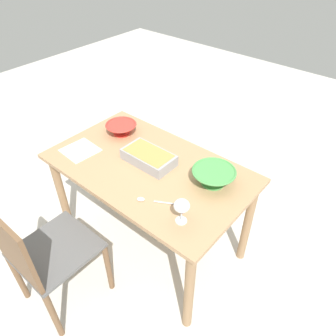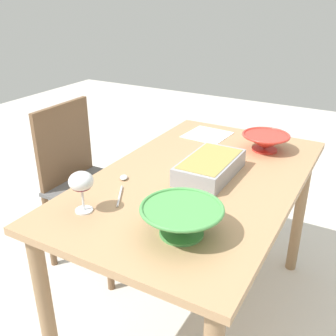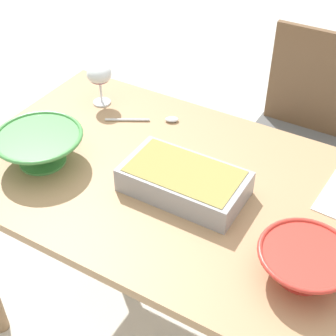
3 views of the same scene
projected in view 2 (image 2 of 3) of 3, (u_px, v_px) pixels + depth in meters
ground_plane at (194, 314)px, 1.88m from camera, size 8.00×8.00×0.00m
dining_table at (198, 199)px, 1.61m from camera, size 1.29×0.76×0.75m
chair at (85, 179)px, 2.12m from camera, size 0.41×0.44×0.89m
wine_glass at (81, 183)px, 1.27m from camera, size 0.08×0.08×0.15m
casserole_dish at (210, 166)px, 1.56m from camera, size 0.33×0.18×0.07m
mixing_bowl at (182, 219)px, 1.17m from camera, size 0.26×0.26×0.10m
small_bowl at (265, 141)px, 1.80m from camera, size 0.22×0.22×0.08m
serving_spoon at (122, 183)px, 1.49m from camera, size 0.22×0.14×0.01m
napkin at (207, 135)px, 2.01m from camera, size 0.23×0.22×0.00m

